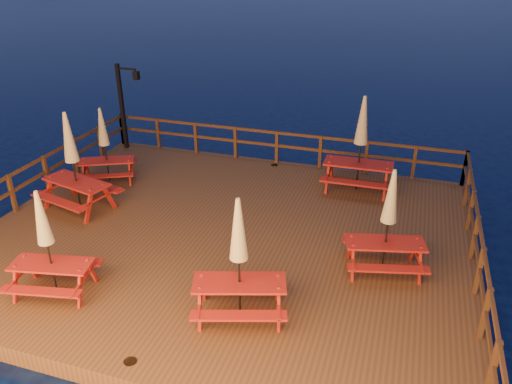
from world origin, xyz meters
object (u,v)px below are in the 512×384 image
picnic_table_1 (239,257)px  picnic_table_2 (388,220)px  picnic_table_0 (46,242)px  lamp_post (125,99)px

picnic_table_1 → picnic_table_2: 3.47m
picnic_table_0 → picnic_table_1: bearing=-4.3°
lamp_post → picnic_table_1: size_ratio=1.18×
picnic_table_1 → picnic_table_0: bearing=169.8°
picnic_table_2 → lamp_post: bearing=137.8°
picnic_table_0 → picnic_table_1: (3.90, 0.50, 0.11)m
picnic_table_0 → picnic_table_1: 3.93m
picnic_table_0 → picnic_table_1: size_ratio=0.92×
lamp_post → picnic_table_0: (2.89, -7.88, -0.58)m
picnic_table_0 → picnic_table_2: bearing=12.4°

